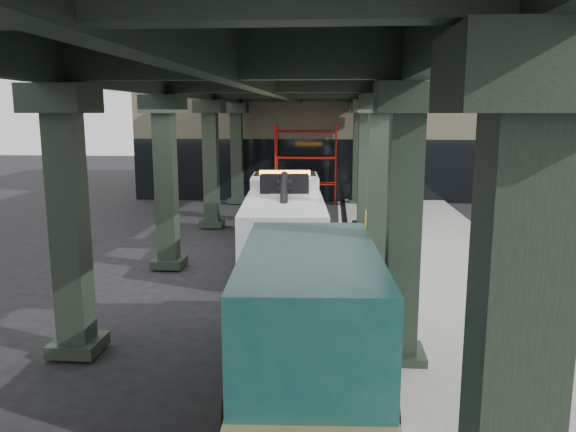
% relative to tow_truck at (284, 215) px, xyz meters
% --- Properties ---
extents(ground, '(90.00, 90.00, 0.00)m').
position_rel_tow_truck_xyz_m(ground, '(0.15, -3.79, -1.31)').
color(ground, black).
rests_on(ground, ground).
extents(sidewalk, '(5.00, 40.00, 0.15)m').
position_rel_tow_truck_xyz_m(sidewalk, '(4.65, -1.79, -1.24)').
color(sidewalk, gray).
rests_on(sidewalk, ground).
extents(lane_stripe, '(0.12, 38.00, 0.01)m').
position_rel_tow_truck_xyz_m(lane_stripe, '(1.85, -1.79, -1.30)').
color(lane_stripe, silver).
rests_on(lane_stripe, ground).
extents(viaduct, '(7.40, 32.00, 6.40)m').
position_rel_tow_truck_xyz_m(viaduct, '(-0.25, -1.79, 4.15)').
color(viaduct, black).
rests_on(viaduct, ground).
extents(building, '(22.00, 10.00, 8.00)m').
position_rel_tow_truck_xyz_m(building, '(2.15, 16.21, 2.69)').
color(building, '#C6B793').
rests_on(building, ground).
extents(scaffolding, '(3.08, 0.88, 4.00)m').
position_rel_tow_truck_xyz_m(scaffolding, '(0.15, 10.85, 0.80)').
color(scaffolding, red).
rests_on(scaffolding, ground).
extents(tow_truck, '(2.91, 8.34, 2.69)m').
position_rel_tow_truck_xyz_m(tow_truck, '(0.00, 0.00, 0.00)').
color(tow_truck, black).
rests_on(tow_truck, ground).
extents(towed_van, '(2.62, 5.97, 2.37)m').
position_rel_tow_truck_xyz_m(towed_van, '(1.16, -8.54, -0.03)').
color(towed_van, '#12413D').
rests_on(towed_van, ground).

